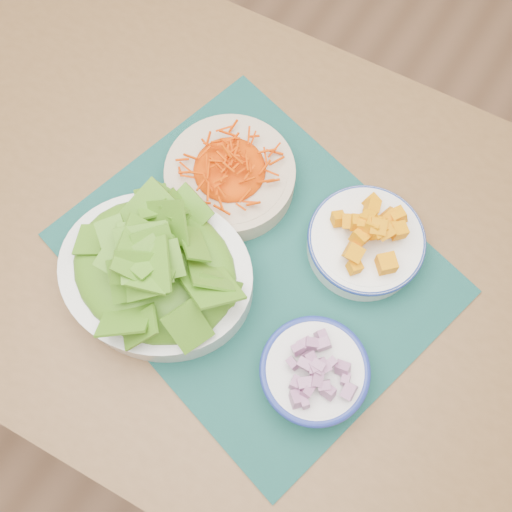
% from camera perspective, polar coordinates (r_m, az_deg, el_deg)
% --- Properties ---
extents(ground, '(4.00, 4.00, 0.00)m').
position_cam_1_polar(ground, '(1.68, -14.55, -8.04)').
color(ground, '#936747').
rests_on(ground, ground).
extents(table, '(1.28, 0.90, 0.75)m').
position_cam_1_polar(table, '(1.00, -3.53, 0.72)').
color(table, brown).
rests_on(table, ground).
extents(placemat, '(0.63, 0.57, 0.00)m').
position_cam_1_polar(placemat, '(0.89, 0.00, -0.68)').
color(placemat, '#0C312D').
rests_on(placemat, table).
extents(carrot_bowl, '(0.21, 0.21, 0.08)m').
position_cam_1_polar(carrot_bowl, '(0.90, -2.62, 8.27)').
color(carrot_bowl, beige).
rests_on(carrot_bowl, placemat).
extents(squash_bowl, '(0.23, 0.23, 0.09)m').
position_cam_1_polar(squash_bowl, '(0.87, 11.01, 1.69)').
color(squash_bowl, white).
rests_on(squash_bowl, placemat).
extents(lettuce_bowl, '(0.34, 0.31, 0.14)m').
position_cam_1_polar(lettuce_bowl, '(0.83, -10.13, -1.31)').
color(lettuce_bowl, white).
rests_on(lettuce_bowl, placemat).
extents(onion_bowl, '(0.16, 0.16, 0.08)m').
position_cam_1_polar(onion_bowl, '(0.81, 5.85, -11.38)').
color(onion_bowl, silver).
rests_on(onion_bowl, placemat).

